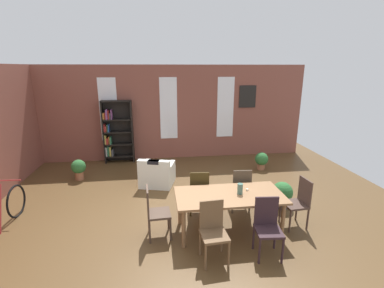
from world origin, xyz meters
TOP-DOWN VIEW (x-y plane):
  - ground_plane at (0.00, 0.00)m, footprint 10.41×10.41m
  - back_wall_brick at (0.00, 3.91)m, footprint 9.00×0.12m
  - window_pane_0 at (-1.87, 3.84)m, footprint 0.55×0.02m
  - window_pane_1 at (0.00, 3.84)m, footprint 0.55×0.02m
  - window_pane_2 at (1.87, 3.84)m, footprint 0.55×0.02m
  - dining_table at (0.86, -0.59)m, footprint 1.94×0.94m
  - vase_on_table at (1.05, -0.59)m, footprint 0.10×0.10m
  - tealight_candle_0 at (1.22, -0.48)m, footprint 0.04×0.04m
  - dining_chair_head_right at (2.20, -0.58)m, footprint 0.43×0.43m
  - dining_chair_far_left at (0.41, 0.11)m, footprint 0.43×0.43m
  - dining_chair_far_right at (1.29, 0.11)m, footprint 0.43×0.43m
  - dining_chair_near_left at (0.41, -1.29)m, footprint 0.43×0.43m
  - dining_chair_near_right at (1.30, -1.29)m, footprint 0.44×0.44m
  - dining_chair_head_left at (-0.49, -0.59)m, footprint 0.42×0.42m
  - bookshelf_tall at (-1.67, 3.67)m, footprint 0.91×0.29m
  - armchair_white at (-0.43, 1.70)m, footprint 0.98×0.98m
  - bicycle_second at (-3.30, -0.01)m, footprint 0.44×1.72m
  - potted_plant_by_shelf at (2.65, 2.40)m, footprint 0.38×0.38m
  - potted_plant_corner at (2.23, 0.14)m, footprint 0.45×0.45m
  - potted_plant_window at (-2.52, 2.31)m, footprint 0.38×0.38m
  - framed_picture at (2.60, 3.83)m, footprint 0.56×0.03m

SIDE VIEW (x-z plane):
  - ground_plane at x=0.00m, z-range 0.00..0.00m
  - armchair_white at x=-0.43m, z-range -0.10..0.65m
  - potted_plant_by_shelf at x=2.65m, z-range 0.04..0.55m
  - potted_plant_corner at x=2.23m, z-range 0.02..0.59m
  - potted_plant_window at x=-2.52m, z-range 0.05..0.60m
  - bicycle_second at x=-3.30m, z-range -0.11..0.79m
  - dining_chair_head_right at x=2.20m, z-range 0.04..0.99m
  - dining_chair_far_left at x=0.41m, z-range 0.04..0.99m
  - dining_chair_far_right at x=1.29m, z-range 0.04..0.99m
  - dining_chair_near_left at x=0.41m, z-range 0.04..0.99m
  - dining_chair_near_right at x=1.30m, z-range 0.04..0.99m
  - dining_chair_head_left at x=-0.49m, z-range 0.04..0.99m
  - dining_table at x=0.86m, z-range 0.29..1.03m
  - tealight_candle_0 at x=1.22m, z-range 0.74..0.78m
  - vase_on_table at x=1.05m, z-range 0.74..0.93m
  - bookshelf_tall at x=-1.67m, z-range 0.00..1.97m
  - back_wall_brick at x=0.00m, z-range 0.00..3.02m
  - window_pane_0 at x=-1.87m, z-range 0.68..2.64m
  - window_pane_1 at x=0.00m, z-range 0.68..2.64m
  - window_pane_2 at x=1.87m, z-range 0.68..2.64m
  - framed_picture at x=2.60m, z-range 1.65..2.37m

